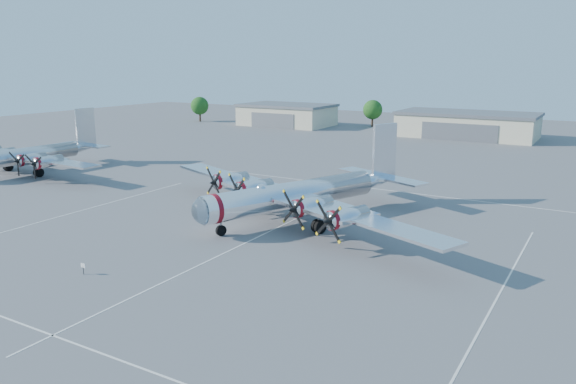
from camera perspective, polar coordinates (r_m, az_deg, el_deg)
The scene contains 9 objects.
ground at distance 52.41m, azimuth -3.31°, elevation -4.70°, with size 260.00×260.00×0.00m, color #505053.
parking_lines at distance 51.04m, azimuth -4.40°, elevation -5.21°, with size 60.00×50.08×0.01m.
hangar_west at distance 143.88m, azimuth -0.12°, elevation 7.87°, with size 22.60×14.60×5.40m.
hangar_center at distance 127.17m, azimuth 17.75°, elevation 6.54°, with size 28.60×14.60×5.40m.
tree_far_west at distance 154.81m, azimuth -8.97°, elevation 8.65°, with size 4.80×4.80×6.64m.
tree_west at distance 142.12m, azimuth 8.60°, elevation 8.27°, with size 4.80×4.80×6.64m.
main_bomber_b29 at distance 58.64m, azimuth 1.40°, elevation -2.73°, with size 41.30×28.25×9.13m, color white, non-canonical shape.
bomber_west at distance 91.21m, azimuth -24.53°, elevation 1.84°, with size 33.16×23.48×8.76m, color silver, non-canonical shape.
info_placard at distance 46.31m, azimuth -20.10°, elevation -7.14°, with size 0.47×0.05×0.90m.
Camera 1 is at (27.82, -41.40, 16.09)m, focal length 35.00 mm.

